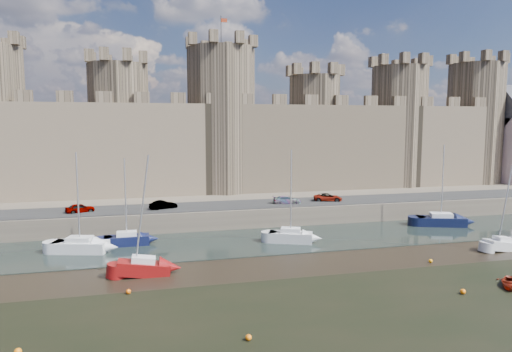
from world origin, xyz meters
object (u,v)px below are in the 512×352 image
object	(u,v)px
car_3	(328,197)
sailboat_3	(441,220)
car_0	(80,208)
car_2	(287,200)
sailboat_1	(127,239)
sailboat_5	(503,244)
sailboat_2	(291,236)
sailboat_0	(80,245)
car_1	(163,205)
sailboat_4	(144,267)

from	to	relation	value
car_3	sailboat_3	world-z (taller)	sailboat_3
car_0	car_2	distance (m)	26.78
car_3	sailboat_1	bearing A→B (deg)	121.86
car_0	sailboat_1	xyz separation A→B (m)	(5.74, -7.79, -2.31)
sailboat_3	sailboat_5	bearing A→B (deg)	-74.62
sailboat_5	sailboat_2	bearing A→B (deg)	154.87
car_0	sailboat_5	xyz separation A→B (m)	(44.86, -19.36, -2.41)
car_2	car_3	bearing A→B (deg)	-77.18
car_0	sailboat_0	xyz separation A→B (m)	(1.08, -9.59, -2.27)
car_2	sailboat_1	xyz separation A→B (m)	(-21.03, -7.61, -2.28)
car_0	car_1	xyz separation A→B (m)	(10.10, -0.13, -0.01)
car_0	car_1	bearing A→B (deg)	-109.04
car_2	car_3	xyz separation A→B (m)	(6.30, 0.56, 0.01)
car_2	sailboat_2	size ratio (longest dim) A/B	0.36
sailboat_0	sailboat_3	distance (m)	44.64
sailboat_1	sailboat_2	distance (m)	18.29
sailboat_2	sailboat_3	bearing A→B (deg)	31.39
car_2	sailboat_2	world-z (taller)	sailboat_2
car_2	sailboat_1	distance (m)	22.48
sailboat_3	car_1	bearing A→B (deg)	-172.62
car_3	sailboat_0	world-z (taller)	sailboat_0
car_2	sailboat_2	distance (m)	11.50
car_1	sailboat_5	distance (m)	39.80
sailboat_1	sailboat_3	bearing A→B (deg)	-0.88
sailboat_1	car_0	bearing A→B (deg)	125.42
car_2	sailboat_0	size ratio (longest dim) A/B	0.36
sailboat_1	sailboat_4	distance (m)	10.85
sailboat_2	sailboat_5	xyz separation A→B (m)	(21.12, -8.31, -0.16)
car_0	sailboat_1	size ratio (longest dim) A/B	0.35
sailboat_1	sailboat_0	bearing A→B (deg)	-159.91
car_1	sailboat_5	xyz separation A→B (m)	(34.76, -19.23, -2.40)
sailboat_1	sailboat_3	world-z (taller)	sailboat_3
car_1	sailboat_2	bearing A→B (deg)	-148.38
car_0	car_1	size ratio (longest dim) A/B	0.98
car_1	sailboat_2	xyz separation A→B (m)	(13.64, -10.92, -2.24)
sailboat_4	car_2	bearing A→B (deg)	44.91
car_1	sailboat_2	size ratio (longest dim) A/B	0.33
sailboat_4	car_3	bearing A→B (deg)	37.81
car_2	sailboat_3	xyz separation A→B (m)	(18.91, -7.54, -2.23)
car_1	car_2	bearing A→B (deg)	-109.88
sailboat_4	car_1	bearing A→B (deg)	83.36
car_0	car_3	world-z (taller)	car_0
sailboat_3	car_3	bearing A→B (deg)	166.68
sailboat_5	sailboat_1	bearing A→B (deg)	159.88
car_1	sailboat_1	world-z (taller)	sailboat_1
car_2	sailboat_0	world-z (taller)	sailboat_0
car_3	sailboat_4	xyz separation A→B (m)	(-25.55, -18.88, -2.28)
car_2	sailboat_1	bearing A→B (deg)	117.60
car_2	sailboat_0	xyz separation A→B (m)	(-25.69, -9.41, -2.24)
car_1	sailboat_3	world-z (taller)	sailboat_3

